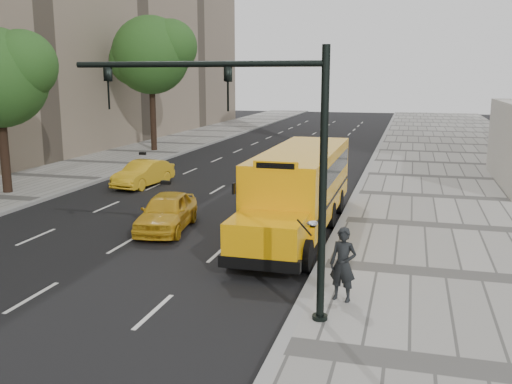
% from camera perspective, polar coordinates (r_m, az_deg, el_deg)
% --- Properties ---
extents(ground, '(140.00, 140.00, 0.00)m').
position_cam_1_polar(ground, '(24.36, -5.48, -2.12)').
color(ground, black).
rests_on(ground, ground).
extents(sidewalk_museum, '(12.00, 140.00, 0.15)m').
position_cam_1_polar(sidewalk_museum, '(23.12, 23.64, -3.62)').
color(sidewalk_museum, gray).
rests_on(sidewalk_museum, ground).
extents(curb_museum, '(0.30, 140.00, 0.15)m').
position_cam_1_polar(curb_museum, '(22.97, 8.68, -2.86)').
color(curb_museum, gray).
rests_on(curb_museum, ground).
extents(curb_far, '(0.30, 140.00, 0.15)m').
position_cam_1_polar(curb_far, '(28.14, -20.92, -0.83)').
color(curb_far, gray).
rests_on(curb_far, ground).
extents(tree_c, '(6.46, 5.75, 10.11)m').
position_cam_1_polar(tree_c, '(44.10, -10.34, 13.38)').
color(tree_c, black).
rests_on(tree_c, ground).
extents(school_bus, '(2.96, 11.56, 3.19)m').
position_cam_1_polar(school_bus, '(21.61, 4.48, 0.92)').
color(school_bus, '#F0A107').
rests_on(school_bus, ground).
extents(taxi_near, '(2.25, 4.35, 1.42)m').
position_cam_1_polar(taxi_near, '(21.75, -8.93, -1.96)').
color(taxi_near, gold).
rests_on(taxi_near, ground).
extents(taxi_far, '(1.94, 4.24, 1.35)m').
position_cam_1_polar(taxi_far, '(30.61, -11.20, 1.81)').
color(taxi_far, gold).
rests_on(taxi_far, ground).
extents(pedestrian, '(0.78, 0.61, 1.90)m').
position_cam_1_polar(pedestrian, '(14.57, 8.70, -7.17)').
color(pedestrian, black).
rests_on(pedestrian, sidewalk_museum).
extents(traffic_signal, '(6.18, 0.36, 6.40)m').
position_cam_1_polar(traffic_signal, '(12.95, 0.61, 4.23)').
color(traffic_signal, black).
rests_on(traffic_signal, ground).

